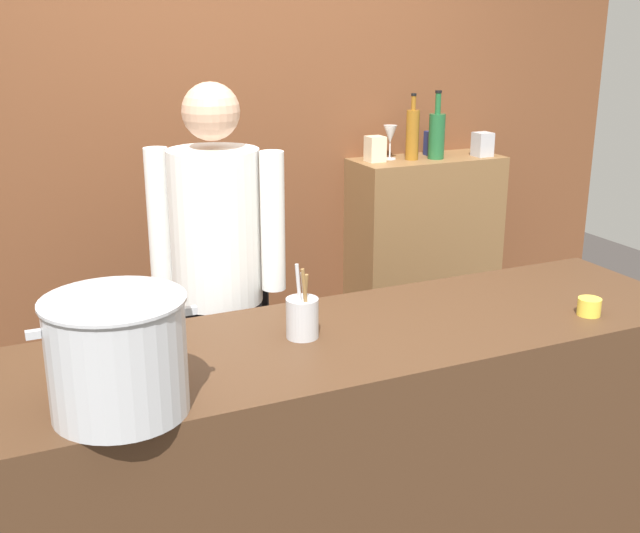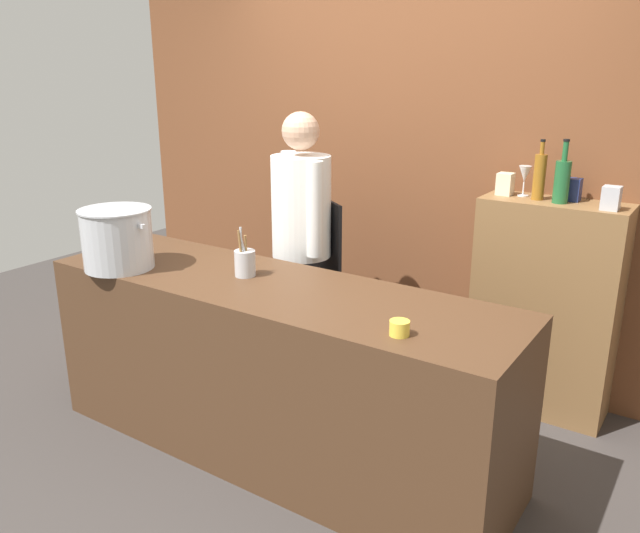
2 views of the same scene
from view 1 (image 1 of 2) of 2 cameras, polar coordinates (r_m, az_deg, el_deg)
name	(u,v)px [view 1 (image 1 of 2)]	position (r m, az deg, el deg)	size (l,w,h in m)	color
brick_back_panel	(223,104)	(3.70, -7.04, 11.63)	(4.40, 0.10, 3.00)	brown
prep_counter	(360,453)	(2.78, 2.95, -13.31)	(2.43, 0.70, 0.90)	#472D1C
bar_cabinet	(423,274)	(4.10, 7.44, -0.57)	(0.76, 0.32, 1.21)	brown
chef	(218,268)	(3.01, -7.42, -0.14)	(0.46, 0.41, 1.66)	black
stockpot_large	(117,356)	(2.07, -14.47, -6.30)	(0.42, 0.37, 0.31)	#B7BABF
utensil_crock	(302,317)	(2.50, -1.29, -3.65)	(0.10, 0.10, 0.25)	#B7BABF
butter_jar	(589,307)	(2.85, 18.93, -2.77)	(0.08, 0.08, 0.06)	yellow
wine_bottle_green	(437,134)	(3.92, 8.46, 9.45)	(0.08, 0.08, 0.33)	#1E592D
wine_bottle_amber	(412,134)	(3.88, 6.72, 9.54)	(0.06, 0.06, 0.32)	#8C5919
wine_glass_short	(390,136)	(3.88, 5.11, 9.42)	(0.07, 0.07, 0.17)	silver
spice_tin_silver	(483,144)	(4.05, 11.70, 8.66)	(0.08, 0.08, 0.12)	#B2B2B7
spice_tin_navy	(434,143)	(4.03, 8.23, 8.82)	(0.07, 0.07, 0.12)	navy
spice_tin_cream	(375,149)	(3.82, 4.02, 8.49)	(0.08, 0.08, 0.12)	beige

